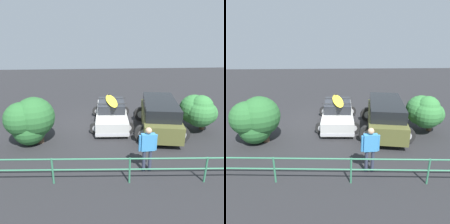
# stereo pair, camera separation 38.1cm
# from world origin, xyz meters

# --- Properties ---
(ground_plane) EXTENTS (44.00, 44.00, 0.02)m
(ground_plane) POSITION_xyz_m (0.00, 0.00, -0.01)
(ground_plane) COLOR #28282B
(ground_plane) RESTS_ON ground
(sedan_car) EXTENTS (2.49, 4.42, 1.62)m
(sedan_car) POSITION_xyz_m (-0.53, 0.14, 0.64)
(sedan_car) COLOR silver
(sedan_car) RESTS_ON ground
(suv_car) EXTENTS (3.14, 4.97, 1.72)m
(suv_car) POSITION_xyz_m (-3.07, 1.28, 0.90)
(suv_car) COLOR brown
(suv_car) RESTS_ON ground
(person_bystander) EXTENTS (0.71, 0.24, 1.83)m
(person_bystander) POSITION_xyz_m (-1.57, 5.02, 1.10)
(person_bystander) COLOR #33384C
(person_bystander) RESTS_ON ground
(railing_fence) EXTENTS (10.87, 0.69, 1.01)m
(railing_fence) POSITION_xyz_m (-0.79, 5.71, 0.70)
(railing_fence) COLOR #387F5B
(railing_fence) RESTS_ON ground
(bush_near_left) EXTENTS (2.28, 2.02, 2.29)m
(bush_near_left) POSITION_xyz_m (3.41, 2.41, 1.22)
(bush_near_left) COLOR #4C3828
(bush_near_left) RESTS_ON ground
(bush_near_right) EXTENTS (2.00, 1.90, 2.08)m
(bush_near_right) POSITION_xyz_m (-5.13, 1.59, 1.22)
(bush_near_right) COLOR #4C3828
(bush_near_right) RESTS_ON ground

